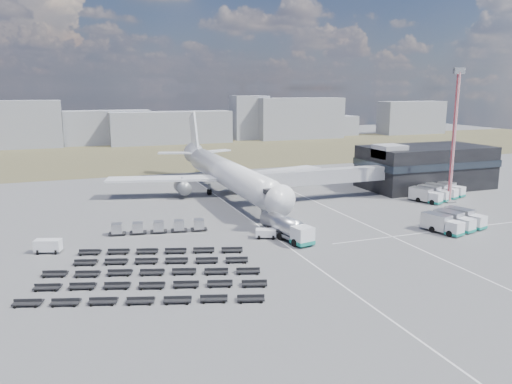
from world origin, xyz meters
name	(u,v)px	position (x,y,z in m)	size (l,w,h in m)	color
ground	(282,233)	(0.00, 0.00, 0.00)	(420.00, 420.00, 0.00)	#565659
grass_strip	(163,154)	(0.00, 110.00, 0.01)	(420.00, 90.00, 0.01)	#4B4A2D
lane_markings	(326,223)	(9.77, 3.00, 0.01)	(47.12, 110.00, 0.01)	silver
terminal	(425,166)	(47.77, 23.96, 5.25)	(30.40, 16.40, 11.00)	black
jet_bridge	(313,177)	(15.90, 20.42, 5.05)	(30.30, 3.80, 7.05)	#939399
airliner	(225,172)	(0.00, 32.38, 5.29)	(51.59, 64.53, 17.62)	white
skyline	(132,124)	(-6.48, 147.48, 8.54)	(312.65, 22.29, 20.90)	gray
fuel_tanker	(286,228)	(-0.60, -2.94, 1.83)	(5.08, 11.66, 3.66)	white
pushback_tug	(266,234)	(-3.51, -1.51, 0.73)	(3.24, 1.82, 1.46)	white
utility_van	(48,246)	(-35.99, 2.79, 1.01)	(3.70, 1.67, 2.02)	white
catering_truck	(240,186)	(4.32, 34.39, 1.31)	(3.42, 5.95, 2.57)	white
service_trucks_near	(454,221)	(28.29, -8.00, 1.52)	(10.71, 9.15, 2.79)	white
service_trucks_far	(438,192)	(42.15, 12.49, 1.49)	(14.01, 10.90, 2.75)	white
uld_row	(159,227)	(-19.15, 7.44, 1.06)	(16.13, 4.24, 1.76)	black
baggage_dollies	(152,273)	(-23.27, -11.57, 0.37)	(31.23, 26.08, 0.74)	black
floodlight_mast	(454,136)	(42.23, 8.98, 13.86)	(2.59, 2.14, 27.66)	red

